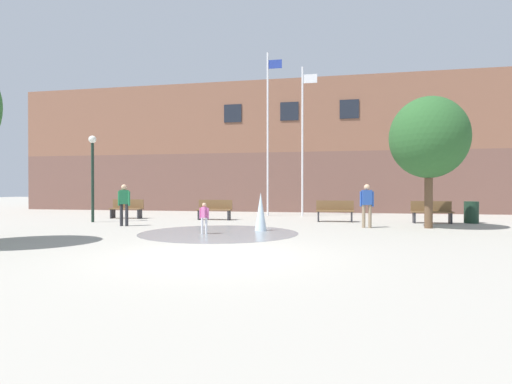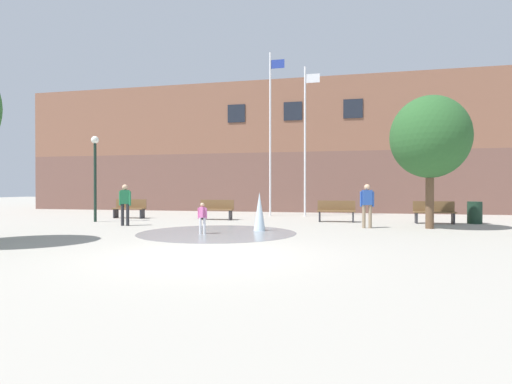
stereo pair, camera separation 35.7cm
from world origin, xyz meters
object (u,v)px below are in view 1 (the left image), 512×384
Objects in this scene: park_bench_left_of_flagpoles at (127,208)px; park_bench_center at (215,209)px; park_bench_under_right_flagpole at (335,211)px; street_tree_near_building at (429,138)px; adult_watching at (124,202)px; child_in_fountain at (204,216)px; flagpole_right at (303,137)px; park_bench_near_trashcan at (432,212)px; adult_in_red at (367,202)px; trash_can at (471,212)px; lamp_post_left_lane at (93,165)px; flagpole_left at (268,129)px.

park_bench_left_of_flagpoles and park_bench_center have the same top height.
street_tree_near_building is (3.32, -2.18, 2.79)m from park_bench_under_right_flagpole.
child_in_fountain is at bearing -57.01° from adult_watching.
adult_watching is at bearing -62.39° from park_bench_left_of_flagpoles.
flagpole_right is at bearing 132.44° from street_tree_near_building.
child_in_fountain is at bearing -76.29° from park_bench_center.
park_bench_center is 6.14m from flagpole_right.
park_bench_under_right_flagpole is at bearing -0.17° from park_bench_left_of_flagpoles.
park_bench_near_trashcan is (13.70, -0.01, 0.00)m from park_bench_left_of_flagpoles.
adult_in_red is at bearing -23.31° from adult_watching.
park_bench_under_right_flagpole is 1.01× the size of adult_in_red.
street_tree_near_building reaches higher than adult_watching.
trash_can is (5.53, 0.34, -0.03)m from park_bench_under_right_flagpole.
lamp_post_left_lane reaches higher than park_bench_near_trashcan.
lamp_post_left_lane reaches higher than adult_in_red.
park_bench_center is 1.00× the size of park_bench_under_right_flagpole.
adult_watching is 14.00m from trash_can.
park_bench_under_right_flagpole is at bearing 149.28° from child_in_fountain.
park_bench_near_trashcan is at bearing 74.61° from street_tree_near_building.
lamp_post_left_lane is 15.99m from trash_can.
park_bench_under_right_flagpole is at bearing -5.85° from adult_watching.
park_bench_near_trashcan is 8.99m from flagpole_left.
adult_watching is 11.55m from street_tree_near_building.
adult_in_red is at bearing -65.43° from park_bench_under_right_flagpole.
adult_watching is (-7.91, -3.55, 0.45)m from park_bench_under_right_flagpole.
street_tree_near_building reaches higher than adult_in_red.
flagpole_left is (-4.58, 5.70, 3.60)m from adult_in_red.
child_in_fountain is at bearing -155.63° from street_tree_near_building.
flagpole_left is (4.47, 6.77, 3.60)m from adult_watching.
flagpole_right reaches higher than lamp_post_left_lane.
park_bench_center is at bearing -139.83° from flagpole_right.
trash_can is at bearing -21.92° from flagpole_right.
street_tree_near_building is at bearing 119.96° from child_in_fountain.
flagpole_right reaches higher than park_bench_left_of_flagpoles.
street_tree_near_building is (13.10, -2.21, 2.79)m from park_bench_left_of_flagpoles.
flagpole_right is at bearing 32.33° from lamp_post_left_lane.
park_bench_under_right_flagpole is 0.21× the size of flagpole_right.
park_bench_center is 5.70m from child_in_fountain.
park_bench_near_trashcan is at bearing 8.89° from lamp_post_left_lane.
trash_can is (15.67, 2.52, -1.98)m from lamp_post_left_lane.
flagpole_left is 1.80× the size of street_tree_near_building.
trash_can is (4.40, 2.83, -0.48)m from adult_in_red.
flagpole_right is at bearing 170.00° from child_in_fountain.
park_bench_under_right_flagpole is 0.43× the size of lamp_post_left_lane.
park_bench_under_right_flagpole is 5.54m from trash_can.
lamp_post_left_lane is (-4.74, -2.20, 1.95)m from park_bench_center.
park_bench_left_of_flagpoles is 7.97m from child_in_fountain.
child_in_fountain is (-5.19, -3.03, -0.35)m from adult_in_red.
flagpole_left is (-3.44, 3.22, 4.06)m from park_bench_under_right_flagpole.
flagpole_left reaches higher than park_bench_near_trashcan.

